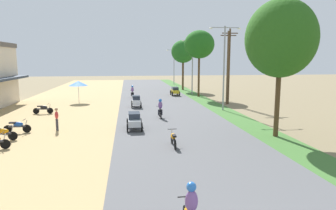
{
  "coord_description": "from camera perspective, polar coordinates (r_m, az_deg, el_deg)",
  "views": [
    {
      "loc": [
        -3.6,
        -4.96,
        5.04
      ],
      "look_at": [
        -0.24,
        19.68,
        1.25
      ],
      "focal_mm": 31.9,
      "sensor_mm": 36.0,
      "label": 1
    }
  ],
  "objects": [
    {
      "name": "utility_pole_near",
      "position": [
        34.35,
        11.32,
        7.22
      ],
      "size": [
        1.8,
        0.2,
        8.19
      ],
      "color": "brown",
      "rests_on": "ground"
    },
    {
      "name": "streetlamp_near",
      "position": [
        29.88,
        10.67,
        7.96
      ],
      "size": [
        3.16,
        0.2,
        8.18
      ],
      "color": "gray",
      "rests_on": "median_strip"
    },
    {
      "name": "motorbike_ahead_third",
      "position": [
        17.24,
        1.03,
        -6.36
      ],
      "size": [
        0.54,
        1.8,
        0.94
      ],
      "color": "black",
      "rests_on": "road_strip"
    },
    {
      "name": "motorbike_ahead_fourth",
      "position": [
        25.63,
        -1.51,
        -0.74
      ],
      "size": [
        0.54,
        1.8,
        1.66
      ],
      "color": "black",
      "rests_on": "road_strip"
    },
    {
      "name": "parked_motorbike_third",
      "position": [
        21.18,
        -29.07,
        -4.68
      ],
      "size": [
        1.8,
        0.54,
        0.94
      ],
      "color": "black",
      "rests_on": "dirt_shoulder"
    },
    {
      "name": "pedestrian_on_shoulder",
      "position": [
        22.55,
        -20.5,
        -2.31
      ],
      "size": [
        0.37,
        0.43,
        1.62
      ],
      "color": "#33333D",
      "rests_on": "dirt_shoulder"
    },
    {
      "name": "car_sedan_yellow",
      "position": [
        41.84,
        1.34,
        2.75
      ],
      "size": [
        1.1,
        2.26,
        1.19
      ],
      "color": "gold",
      "rests_on": "road_strip"
    },
    {
      "name": "utility_pole_far",
      "position": [
        34.66,
        11.6,
        7.45
      ],
      "size": [
        1.8,
        0.2,
        8.46
      ],
      "color": "brown",
      "rests_on": "ground"
    },
    {
      "name": "median_tree_nearest",
      "position": [
        20.41,
        20.75,
        11.75
      ],
      "size": [
        4.43,
        4.43,
        8.75
      ],
      "color": "#4C351E",
      "rests_on": "median_strip"
    },
    {
      "name": "parked_motorbike_fourth",
      "position": [
        22.93,
        -26.8,
        -3.57
      ],
      "size": [
        1.8,
        0.54,
        0.94
      ],
      "color": "black",
      "rests_on": "dirt_shoulder"
    },
    {
      "name": "car_sedan_silver",
      "position": [
        21.63,
        -6.47,
        -2.86
      ],
      "size": [
        1.1,
        2.26,
        1.19
      ],
      "color": "#B7BCC1",
      "rests_on": "road_strip"
    },
    {
      "name": "vendor_umbrella",
      "position": [
        36.39,
        -16.78,
        3.98
      ],
      "size": [
        2.2,
        2.2,
        2.52
      ],
      "color": "#99999E",
      "rests_on": "dirt_shoulder"
    },
    {
      "name": "median_tree_second",
      "position": [
        40.68,
        6.0,
        11.4
      ],
      "size": [
        4.01,
        4.01,
        8.85
      ],
      "color": "#4C351E",
      "rests_on": "median_strip"
    },
    {
      "name": "streetlamp_mid",
      "position": [
        43.76,
        4.68,
        8.04
      ],
      "size": [
        3.16,
        0.2,
        7.87
      ],
      "color": "gray",
      "rests_on": "median_strip"
    },
    {
      "name": "car_hatchback_white",
      "position": [
        31.61,
        -6.1,
        0.8
      ],
      "size": [
        1.04,
        2.0,
        1.23
      ],
      "color": "silver",
      "rests_on": "road_strip"
    },
    {
      "name": "motorbike_ahead_fifth",
      "position": [
        39.34,
        -6.82,
        2.49
      ],
      "size": [
        0.54,
        1.8,
        1.66
      ],
      "color": "black",
      "rests_on": "road_strip"
    },
    {
      "name": "median_tree_third",
      "position": [
        49.8,
        2.9,
        10.13
      ],
      "size": [
        3.87,
        3.87,
        8.16
      ],
      "color": "#4C351E",
      "rests_on": "median_strip"
    },
    {
      "name": "parked_motorbike_fifth",
      "position": [
        29.99,
        -22.72,
        -0.63
      ],
      "size": [
        1.8,
        0.54,
        0.94
      ],
      "color": "black",
      "rests_on": "dirt_shoulder"
    },
    {
      "name": "streetlamp_far",
      "position": [
        60.65,
        1.15,
        7.84
      ],
      "size": [
        3.16,
        0.2,
        7.08
      ],
      "color": "gray",
      "rests_on": "median_strip"
    }
  ]
}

